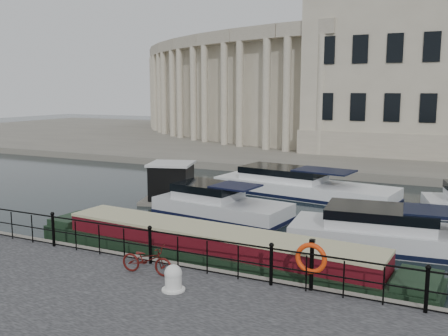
# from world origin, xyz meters

# --- Properties ---
(ground_plane) EXTENTS (160.00, 160.00, 0.00)m
(ground_plane) POSITION_xyz_m (0.00, 0.00, 0.00)
(ground_plane) COLOR black
(ground_plane) RESTS_ON ground
(far_bank) EXTENTS (120.00, 42.00, 0.55)m
(far_bank) POSITION_xyz_m (0.00, 39.00, 0.28)
(far_bank) COLOR #6B665B
(far_bank) RESTS_ON ground_plane
(railing) EXTENTS (24.14, 0.14, 1.22)m
(railing) POSITION_xyz_m (0.00, -2.25, 1.20)
(railing) COLOR black
(railing) RESTS_ON near_quay
(civic_building) EXTENTS (53.55, 31.84, 16.85)m
(civic_building) POSITION_xyz_m (-1.00, 34.71, 7.04)
(civic_building) COLOR #ADA38C
(civic_building) RESTS_ON far_bank
(bicycle) EXTENTS (1.69, 0.69, 0.87)m
(bicycle) POSITION_xyz_m (0.42, -3.03, 0.99)
(bicycle) COLOR #4D100D
(bicycle) RESTS_ON near_quay
(mooring_bollard) EXTENTS (0.64, 0.64, 0.72)m
(mooring_bollard) POSITION_xyz_m (1.76, -3.75, 0.89)
(mooring_bollard) COLOR silver
(mooring_bollard) RESTS_ON near_quay
(life_ring_post) EXTENTS (0.87, 0.22, 1.42)m
(life_ring_post) POSITION_xyz_m (5.10, -2.17, 1.44)
(life_ring_post) COLOR black
(life_ring_post) RESTS_ON near_quay
(narrowboat) EXTENTS (14.78, 3.01, 1.54)m
(narrowboat) POSITION_xyz_m (1.04, 0.02, 0.37)
(narrowboat) COLOR black
(narrowboat) RESTS_ON ground_plane
(harbour_hut) EXTENTS (3.64, 3.31, 2.19)m
(harbour_hut) POSITION_xyz_m (-5.24, 7.50, 0.95)
(harbour_hut) COLOR #6B665B
(harbour_hut) RESTS_ON ground_plane
(cabin_cruisers) EXTENTS (18.47, 11.54, 1.99)m
(cabin_cruisers) POSITION_xyz_m (3.61, 8.64, 0.37)
(cabin_cruisers) COLOR silver
(cabin_cruisers) RESTS_ON ground_plane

